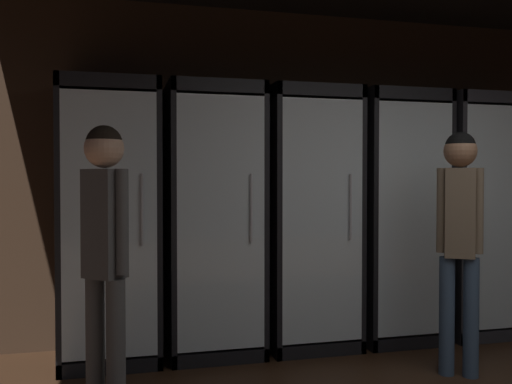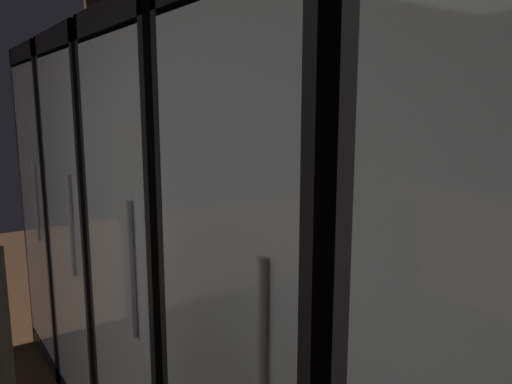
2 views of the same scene
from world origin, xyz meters
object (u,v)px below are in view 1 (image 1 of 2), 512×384
cooler_left (213,222)px  cooler_right (392,218)px  cooler_far_left (110,224)px  cooler_center (306,221)px  shopper_near (460,223)px  cooler_far_right (472,217)px  shopper_far (105,237)px

cooler_left → cooler_right: same height
cooler_far_left → cooler_center: size_ratio=1.00×
cooler_right → cooler_far_left: bearing=180.0°
cooler_far_left → shopper_near: cooler_far_left is taller
cooler_center → cooler_far_right: same height
cooler_far_left → shopper_far: bearing=-91.1°
cooler_far_left → cooler_left: 0.78m
shopper_near → shopper_far: (-2.35, -0.14, -0.02)m
cooler_right → shopper_far: size_ratio=1.26×
cooler_left → cooler_right: (1.56, -0.00, 0.00)m
shopper_far → cooler_far_left: bearing=88.9°
cooler_right → shopper_near: cooler_right is taller
cooler_center → shopper_far: bearing=-144.9°
cooler_center → shopper_near: size_ratio=1.24×
cooler_center → shopper_near: (0.77, -0.97, 0.04)m
cooler_right → cooler_far_right: size_ratio=1.00×
cooler_far_left → shopper_near: size_ratio=1.24×
cooler_right → shopper_far: cooler_right is taller
cooler_right → shopper_far: bearing=-154.8°
cooler_far_right → shopper_far: 3.33m
cooler_left → cooler_center: (0.78, 0.00, -0.00)m
cooler_far_left → cooler_right: (2.34, -0.00, -0.00)m
cooler_far_left → cooler_center: same height
cooler_left → cooler_center: size_ratio=1.00×
shopper_near → cooler_left: bearing=148.0°
cooler_right → shopper_far: (-2.36, -1.11, 0.01)m
cooler_far_left → cooler_left: same height
cooler_center → cooler_far_left: bearing=180.0°
cooler_left → shopper_far: 1.37m
cooler_far_left → cooler_far_right: same height
cooler_center → shopper_far: (-1.58, -1.11, 0.02)m
cooler_center → shopper_near: bearing=-51.6°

